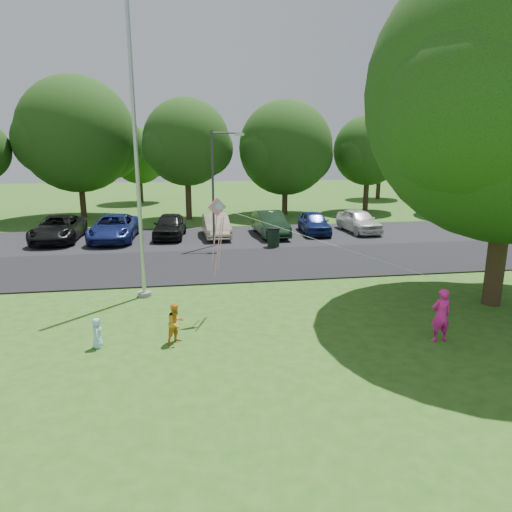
{
  "coord_description": "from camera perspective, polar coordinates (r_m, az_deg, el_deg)",
  "views": [
    {
      "loc": [
        -1.96,
        -11.37,
        5.37
      ],
      "look_at": [
        0.49,
        4.0,
        1.6
      ],
      "focal_mm": 32.0,
      "sensor_mm": 36.0,
      "label": 1
    }
  ],
  "objects": [
    {
      "name": "ground",
      "position": [
        12.73,
        0.69,
        -11.35
      ],
      "size": [
        120.0,
        120.0,
        0.0
      ],
      "primitive_type": "plane",
      "color": "#2C5E18",
      "rests_on": "ground"
    },
    {
      "name": "park_road",
      "position": [
        21.15,
        -3.43,
        -1.03
      ],
      "size": [
        60.0,
        6.0,
        0.06
      ],
      "primitive_type": "cube",
      "color": "black",
      "rests_on": "ground"
    },
    {
      "name": "parking_strip",
      "position": [
        27.47,
        -4.79,
        2.36
      ],
      "size": [
        42.0,
        7.0,
        0.06
      ],
      "primitive_type": "cube",
      "color": "black",
      "rests_on": "ground"
    },
    {
      "name": "flagpole",
      "position": [
        16.49,
        -14.56,
        9.0
      ],
      "size": [
        0.5,
        0.5,
        10.0
      ],
      "color": "#B7BABF",
      "rests_on": "ground"
    },
    {
      "name": "street_lamp",
      "position": [
        24.47,
        -4.85,
        9.68
      ],
      "size": [
        1.74,
        0.35,
        6.17
      ],
      "rotation": [
        0.0,
        0.0,
        -0.1
      ],
      "color": "#3F3F44",
      "rests_on": "ground"
    },
    {
      "name": "trash_can",
      "position": [
        24.61,
        2.2,
        2.3
      ],
      "size": [
        0.68,
        0.68,
        1.08
      ],
      "rotation": [
        0.0,
        0.0,
        0.16
      ],
      "color": "black",
      "rests_on": "ground"
    },
    {
      "name": "tree_row",
      "position": [
        35.78,
        -3.46,
        14.15
      ],
      "size": [
        64.35,
        11.94,
        10.88
      ],
      "color": "#332316",
      "rests_on": "ground"
    },
    {
      "name": "horizon_trees",
      "position": [
        45.66,
        -1.5,
        12.28
      ],
      "size": [
        77.46,
        7.2,
        7.02
      ],
      "color": "#332316",
      "rests_on": "ground"
    },
    {
      "name": "parked_cars",
      "position": [
        27.37,
        -8.06,
        3.81
      ],
      "size": [
        20.17,
        5.51,
        1.45
      ],
      "color": "black",
      "rests_on": "ground"
    },
    {
      "name": "woman",
      "position": [
        13.82,
        22.1,
        -6.86
      ],
      "size": [
        0.57,
        0.38,
        1.55
      ],
      "primitive_type": "imported",
      "rotation": [
        0.0,
        0.0,
        3.13
      ],
      "color": "#FF21A3",
      "rests_on": "ground"
    },
    {
      "name": "child_yellow",
      "position": [
        12.99,
        -9.98,
        -8.27
      ],
      "size": [
        0.71,
        0.7,
        1.15
      ],
      "primitive_type": "imported",
      "rotation": [
        0.0,
        0.0,
        0.72
      ],
      "color": "orange",
      "rests_on": "ground"
    },
    {
      "name": "child_blue",
      "position": [
        13.27,
        -19.25,
        -9.08
      ],
      "size": [
        0.3,
        0.43,
        0.85
      ],
      "primitive_type": "imported",
      "rotation": [
        0.0,
        0.0,
        1.64
      ],
      "color": "#A6DFFF",
      "rests_on": "ground"
    },
    {
      "name": "kite",
      "position": [
        14.17,
        -4.19,
        4.22
      ],
      "size": [
        6.26,
        3.26,
        2.57
      ],
      "rotation": [
        0.0,
        0.0,
        0.17
      ],
      "color": "pink",
      "rests_on": "ground"
    }
  ]
}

